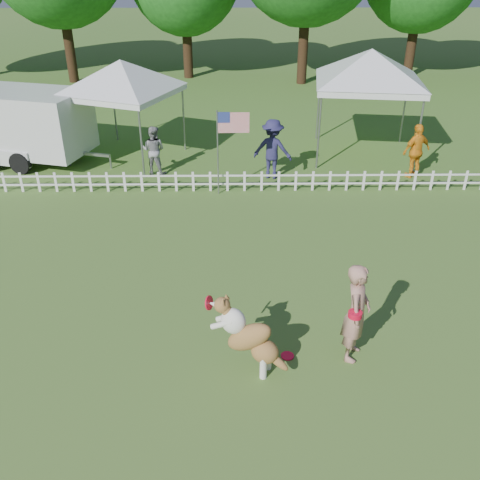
{
  "coord_description": "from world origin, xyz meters",
  "views": [
    {
      "loc": [
        -0.56,
        -7.48,
        6.34
      ],
      "look_at": [
        -0.44,
        2.0,
        1.1
      ],
      "focal_mm": 40.0,
      "sensor_mm": 36.0,
      "label": 1
    }
  ],
  "objects_px": {
    "cargo_trailer": "(21,126)",
    "spectator_c": "(416,151)",
    "frisbee_on_turf": "(287,356)",
    "flag_pole": "(218,154)",
    "canopy_tent_left": "(125,112)",
    "spectator_a": "(154,150)",
    "dog": "(250,337)",
    "spectator_b": "(272,149)",
    "canopy_tent_right": "(366,105)",
    "handler": "(356,313)"
  },
  "relations": [
    {
      "from": "frisbee_on_turf",
      "to": "canopy_tent_left",
      "type": "height_order",
      "value": "canopy_tent_left"
    },
    {
      "from": "canopy_tent_left",
      "to": "spectator_a",
      "type": "distance_m",
      "value": 1.99
    },
    {
      "from": "canopy_tent_right",
      "to": "spectator_b",
      "type": "relative_size",
      "value": 1.87
    },
    {
      "from": "canopy_tent_left",
      "to": "flag_pole",
      "type": "height_order",
      "value": "canopy_tent_left"
    },
    {
      "from": "frisbee_on_turf",
      "to": "flag_pole",
      "type": "relative_size",
      "value": 0.1
    },
    {
      "from": "canopy_tent_right",
      "to": "spectator_b",
      "type": "distance_m",
      "value": 3.9
    },
    {
      "from": "cargo_trailer",
      "to": "spectator_a",
      "type": "height_order",
      "value": "cargo_trailer"
    },
    {
      "from": "handler",
      "to": "canopy_tent_left",
      "type": "bearing_deg",
      "value": 48.49
    },
    {
      "from": "cargo_trailer",
      "to": "flag_pole",
      "type": "height_order",
      "value": "flag_pole"
    },
    {
      "from": "canopy_tent_left",
      "to": "flag_pole",
      "type": "relative_size",
      "value": 1.29
    },
    {
      "from": "handler",
      "to": "spectator_c",
      "type": "distance_m",
      "value": 8.99
    },
    {
      "from": "frisbee_on_turf",
      "to": "spectator_c",
      "type": "relative_size",
      "value": 0.14
    },
    {
      "from": "spectator_a",
      "to": "spectator_c",
      "type": "xyz_separation_m",
      "value": [
        8.07,
        -0.39,
        0.08
      ]
    },
    {
      "from": "frisbee_on_turf",
      "to": "flag_pole",
      "type": "xyz_separation_m",
      "value": [
        -1.37,
        7.06,
        1.21
      ]
    },
    {
      "from": "flag_pole",
      "to": "spectator_b",
      "type": "relative_size",
      "value": 1.34
    },
    {
      "from": "dog",
      "to": "spectator_a",
      "type": "height_order",
      "value": "spectator_a"
    },
    {
      "from": "spectator_a",
      "to": "spectator_c",
      "type": "height_order",
      "value": "spectator_c"
    },
    {
      "from": "dog",
      "to": "canopy_tent_left",
      "type": "height_order",
      "value": "canopy_tent_left"
    },
    {
      "from": "canopy_tent_left",
      "to": "spectator_b",
      "type": "relative_size",
      "value": 1.72
    },
    {
      "from": "canopy_tent_left",
      "to": "spectator_b",
      "type": "bearing_deg",
      "value": 0.91
    },
    {
      "from": "flag_pole",
      "to": "dog",
      "type": "bearing_deg",
      "value": -85.21
    },
    {
      "from": "cargo_trailer",
      "to": "frisbee_on_turf",
      "type": "bearing_deg",
      "value": -36.26
    },
    {
      "from": "canopy_tent_right",
      "to": "spectator_c",
      "type": "relative_size",
      "value": 2.03
    },
    {
      "from": "dog",
      "to": "spectator_c",
      "type": "bearing_deg",
      "value": 81.11
    },
    {
      "from": "frisbee_on_turf",
      "to": "canopy_tent_right",
      "type": "bearing_deg",
      "value": 71.51
    },
    {
      "from": "frisbee_on_turf",
      "to": "spectator_c",
      "type": "distance_m",
      "value": 9.55
    },
    {
      "from": "handler",
      "to": "cargo_trailer",
      "type": "bearing_deg",
      "value": 61.85
    },
    {
      "from": "cargo_trailer",
      "to": "flag_pole",
      "type": "distance_m",
      "value": 7.09
    },
    {
      "from": "dog",
      "to": "canopy_tent_right",
      "type": "distance_m",
      "value": 11.48
    },
    {
      "from": "spectator_b",
      "to": "handler",
      "type": "bearing_deg",
      "value": 112.7
    },
    {
      "from": "canopy_tent_left",
      "to": "spectator_a",
      "type": "bearing_deg",
      "value": -32.02
    },
    {
      "from": "frisbee_on_turf",
      "to": "flag_pole",
      "type": "distance_m",
      "value": 7.29
    },
    {
      "from": "handler",
      "to": "flag_pole",
      "type": "relative_size",
      "value": 0.75
    },
    {
      "from": "flag_pole",
      "to": "spectator_a",
      "type": "height_order",
      "value": "flag_pole"
    },
    {
      "from": "handler",
      "to": "spectator_c",
      "type": "height_order",
      "value": "handler"
    },
    {
      "from": "flag_pole",
      "to": "canopy_tent_left",
      "type": "bearing_deg",
      "value": 134.29
    },
    {
      "from": "cargo_trailer",
      "to": "spectator_c",
      "type": "relative_size",
      "value": 3.21
    },
    {
      "from": "canopy_tent_left",
      "to": "spectator_b",
      "type": "height_order",
      "value": "canopy_tent_left"
    },
    {
      "from": "frisbee_on_turf",
      "to": "spectator_b",
      "type": "height_order",
      "value": "spectator_b"
    },
    {
      "from": "canopy_tent_left",
      "to": "cargo_trailer",
      "type": "bearing_deg",
      "value": -153.46
    },
    {
      "from": "handler",
      "to": "spectator_c",
      "type": "bearing_deg",
      "value": -3.53
    },
    {
      "from": "spectator_b",
      "to": "spectator_c",
      "type": "relative_size",
      "value": 1.09
    },
    {
      "from": "dog",
      "to": "frisbee_on_turf",
      "type": "height_order",
      "value": "dog"
    },
    {
      "from": "dog",
      "to": "spectator_c",
      "type": "distance_m",
      "value": 10.11
    },
    {
      "from": "canopy_tent_left",
      "to": "dog",
      "type": "bearing_deg",
      "value": -47.6
    },
    {
      "from": "cargo_trailer",
      "to": "spectator_c",
      "type": "height_order",
      "value": "cargo_trailer"
    },
    {
      "from": "dog",
      "to": "canopy_tent_right",
      "type": "bearing_deg",
      "value": 91.68
    },
    {
      "from": "canopy_tent_right",
      "to": "flag_pole",
      "type": "distance_m",
      "value": 5.88
    },
    {
      "from": "frisbee_on_turf",
      "to": "spectator_c",
      "type": "bearing_deg",
      "value": 60.72
    },
    {
      "from": "dog",
      "to": "spectator_a",
      "type": "relative_size",
      "value": 0.88
    }
  ]
}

